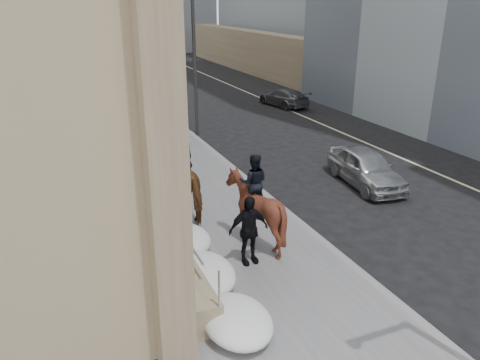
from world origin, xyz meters
The scene contains 14 objects.
ground centered at (0.00, 0.00, 0.00)m, with size 140.00×140.00×0.00m, color black.
sidewalk centered at (0.00, 10.00, 0.06)m, with size 5.00×80.00×0.12m, color #58575A.
curb centered at (2.62, 10.00, 0.06)m, with size 0.24×80.00×0.12m, color slate.
lane_line centered at (10.50, 10.00, 0.01)m, with size 0.15×70.00×0.01m, color #BFB78C.
far_podium centered at (15.50, 10.00, 2.00)m, with size 2.00×80.00×4.00m, color #77674D.
streetlight_mid centered at (2.74, 14.00, 4.58)m, with size 1.71×0.24×8.00m.
streetlight_far centered at (2.74, 34.00, 4.58)m, with size 1.71×0.24×8.00m.
traffic_signal centered at (2.07, 22.00, 4.00)m, with size 4.10×0.22×6.00m.
snow_bank centered at (-1.42, 8.11, 0.47)m, with size 1.70×18.10×0.76m.
mounted_horse_left centered at (-0.49, 4.36, 1.29)m, with size 1.61×2.83×2.78m.
mounted_horse_right centered at (0.63, 1.52, 1.30)m, with size 2.42×2.54×2.75m.
pedestrian centered at (0.03, 0.60, 1.11)m, with size 1.16×0.48×1.99m, color black.
car_silver centered at (6.83, 4.38, 0.72)m, with size 1.69×4.21×1.43m, color #B6B9BF.
car_grey centered at (10.74, 18.72, 0.61)m, with size 1.70×4.18×1.21m, color #505257.
Camera 1 is at (-4.63, -9.77, 7.00)m, focal length 35.00 mm.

